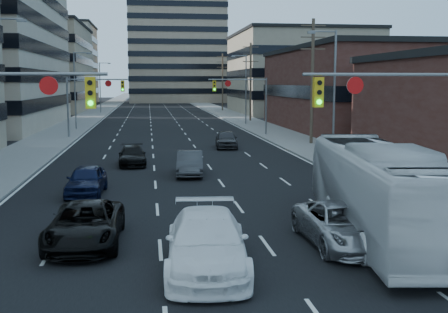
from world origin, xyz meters
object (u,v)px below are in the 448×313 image
silver_suv (343,225)px  sedan_blue (86,180)px  white_van (207,242)px  transit_bus (380,191)px  black_pickup (85,225)px

silver_suv → sedan_blue: sedan_blue is taller
white_van → sedan_blue: bearing=116.1°
transit_bus → sedan_blue: bearing=147.9°
silver_suv → white_van: bearing=-160.1°
silver_suv → transit_bus: 2.12m
black_pickup → white_van: size_ratio=0.89×
sedan_blue → transit_bus: bearing=-36.7°
white_van → transit_bus: 7.07m
black_pickup → silver_suv: silver_suv is taller
black_pickup → sedan_blue: (-0.90, 8.87, 0.01)m
white_van → silver_suv: 5.14m
black_pickup → silver_suv: 8.73m
white_van → black_pickup: bearing=145.7°
black_pickup → white_van: 4.92m
sedan_blue → silver_suv: bearing=-43.9°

